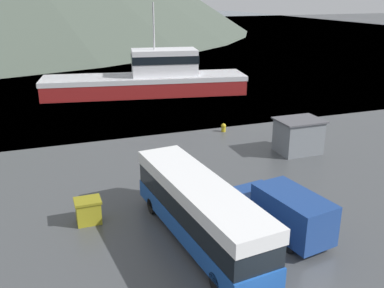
% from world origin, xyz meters
% --- Properties ---
extents(water_surface, '(240.00, 240.00, 0.00)m').
position_xyz_m(water_surface, '(0.00, 143.76, 0.00)').
color(water_surface, slate).
rests_on(water_surface, ground).
extents(tour_bus, '(3.61, 11.05, 3.24)m').
position_xyz_m(tour_bus, '(-0.65, 6.47, 1.82)').
color(tour_bus, '#194799').
rests_on(tour_bus, ground).
extents(delivery_van, '(3.08, 6.30, 2.46)m').
position_xyz_m(delivery_van, '(3.80, 5.68, 1.30)').
color(delivery_van, navy).
rests_on(delivery_van, ground).
extents(fishing_boat, '(25.20, 9.67, 10.85)m').
position_xyz_m(fishing_boat, '(5.44, 39.60, 1.97)').
color(fishing_boat, maroon).
rests_on(fishing_boat, water_surface).
extents(storage_bin, '(1.42, 1.17, 1.38)m').
position_xyz_m(storage_bin, '(-5.68, 10.25, 0.70)').
color(storage_bin, olive).
rests_on(storage_bin, ground).
extents(dock_kiosk, '(3.49, 2.74, 2.68)m').
position_xyz_m(dock_kiosk, '(11.22, 15.80, 1.35)').
color(dock_kiosk, slate).
rests_on(dock_kiosk, ground).
extents(small_boat, '(5.70, 2.49, 0.87)m').
position_xyz_m(small_boat, '(12.92, 39.52, 0.43)').
color(small_boat, '#1E5138').
rests_on(small_boat, water_surface).
extents(mooring_bollard, '(0.45, 0.45, 0.76)m').
position_xyz_m(mooring_bollard, '(7.85, 22.59, 0.40)').
color(mooring_bollard, '#B29919').
rests_on(mooring_bollard, ground).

